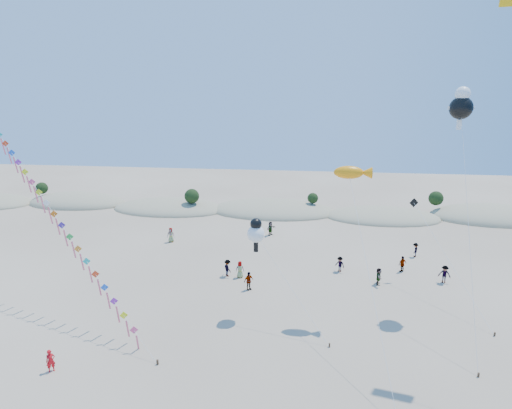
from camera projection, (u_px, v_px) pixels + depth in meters
name	position (u px, v px, depth m)	size (l,w,h in m)	color
dune_ridge	(279.00, 211.00, 64.68)	(145.30, 11.49, 5.57)	gray
kite_train	(48.00, 206.00, 35.08)	(21.90, 14.21, 16.94)	#3F2D1E
fish_kite	(353.00, 173.00, 32.49)	(3.51, 13.20, 12.25)	#3F2D1E
cartoon_kite_low	(256.00, 232.00, 33.64)	(6.60, 5.05, 8.13)	#3F2D1E
cartoon_kite_high	(461.00, 105.00, 33.48)	(2.00, 11.83, 18.11)	#3F2D1E
dark_kite	(434.00, 235.00, 38.18)	(4.65, 10.82, 7.89)	#3F2D1E
flyer_foreground	(51.00, 361.00, 27.78)	(0.56, 0.37, 1.54)	red
beachgoers	(313.00, 258.00, 44.73)	(30.59, 16.96, 1.79)	slate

